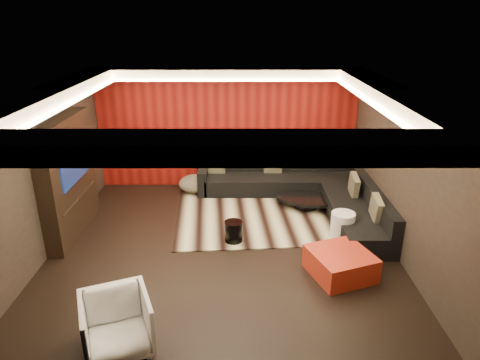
{
  "coord_description": "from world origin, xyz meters",
  "views": [
    {
      "loc": [
        0.29,
        -6.7,
        3.92
      ],
      "look_at": [
        0.3,
        0.6,
        1.05
      ],
      "focal_mm": 32.0,
      "sensor_mm": 36.0,
      "label": 1
    }
  ],
  "objects_px": {
    "white_side_table": "(342,226)",
    "orange_ottoman": "(340,264)",
    "armchair": "(117,324)",
    "sectional_sofa": "(306,192)",
    "coffee_table": "(306,202)",
    "drum_stool": "(234,231)"
  },
  "relations": [
    {
      "from": "coffee_table",
      "to": "white_side_table",
      "type": "relative_size",
      "value": 2.48
    },
    {
      "from": "coffee_table",
      "to": "orange_ottoman",
      "type": "distance_m",
      "value": 2.52
    },
    {
      "from": "sectional_sofa",
      "to": "drum_stool",
      "type": "bearing_deg",
      "value": -132.66
    },
    {
      "from": "drum_stool",
      "to": "white_side_table",
      "type": "xyz_separation_m",
      "value": [
        1.99,
        0.08,
        0.06
      ]
    },
    {
      "from": "orange_ottoman",
      "to": "sectional_sofa",
      "type": "height_order",
      "value": "sectional_sofa"
    },
    {
      "from": "sectional_sofa",
      "to": "coffee_table",
      "type": "bearing_deg",
      "value": -93.64
    },
    {
      "from": "coffee_table",
      "to": "sectional_sofa",
      "type": "distance_m",
      "value": 0.26
    },
    {
      "from": "white_side_table",
      "to": "armchair",
      "type": "bearing_deg",
      "value": -140.74
    },
    {
      "from": "orange_ottoman",
      "to": "armchair",
      "type": "bearing_deg",
      "value": -152.3
    },
    {
      "from": "white_side_table",
      "to": "orange_ottoman",
      "type": "relative_size",
      "value": 0.6
    },
    {
      "from": "sectional_sofa",
      "to": "orange_ottoman",
      "type": "bearing_deg",
      "value": -86.65
    },
    {
      "from": "orange_ottoman",
      "to": "sectional_sofa",
      "type": "xyz_separation_m",
      "value": [
        -0.16,
        2.74,
        0.06
      ]
    },
    {
      "from": "white_side_table",
      "to": "sectional_sofa",
      "type": "xyz_separation_m",
      "value": [
        -0.44,
        1.6,
        -0.01
      ]
    },
    {
      "from": "orange_ottoman",
      "to": "armchair",
      "type": "distance_m",
      "value": 3.51
    },
    {
      "from": "coffee_table",
      "to": "sectional_sofa",
      "type": "bearing_deg",
      "value": 86.36
    },
    {
      "from": "orange_ottoman",
      "to": "armchair",
      "type": "height_order",
      "value": "armchair"
    },
    {
      "from": "drum_stool",
      "to": "orange_ottoman",
      "type": "xyz_separation_m",
      "value": [
        1.71,
        -1.05,
        -0.01
      ]
    },
    {
      "from": "white_side_table",
      "to": "orange_ottoman",
      "type": "distance_m",
      "value": 1.17
    },
    {
      "from": "coffee_table",
      "to": "orange_ottoman",
      "type": "relative_size",
      "value": 1.49
    },
    {
      "from": "drum_stool",
      "to": "armchair",
      "type": "distance_m",
      "value": 3.02
    },
    {
      "from": "coffee_table",
      "to": "sectional_sofa",
      "type": "xyz_separation_m",
      "value": [
        0.01,
        0.22,
        0.13
      ]
    },
    {
      "from": "armchair",
      "to": "sectional_sofa",
      "type": "height_order",
      "value": "armchair"
    }
  ]
}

